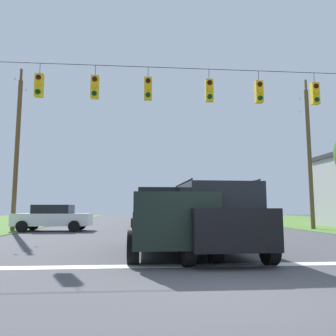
{
  "coord_description": "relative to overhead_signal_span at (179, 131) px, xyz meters",
  "views": [
    {
      "loc": [
        -1.59,
        -5.2,
        1.34
      ],
      "look_at": [
        -0.25,
        11.04,
        3.33
      ],
      "focal_mm": 34.9,
      "sensor_mm": 36.0,
      "label": 1
    }
  ],
  "objects": [
    {
      "name": "ground_plane",
      "position": [
        0.08,
        -7.79,
        -4.45
      ],
      "size": [
        120.0,
        120.0,
        0.0
      ],
      "primitive_type": "plane",
      "color": "#47474C"
    },
    {
      "name": "stop_bar_stripe",
      "position": [
        0.08,
        -5.23,
        -4.45
      ],
      "size": [
        15.55,
        0.45,
        0.01
      ],
      "primitive_type": "cube",
      "color": "white",
      "rests_on": "ground"
    },
    {
      "name": "lane_dash_0",
      "position": [
        0.08,
        0.77,
        -4.45
      ],
      "size": [
        2.5,
        0.15,
        0.01
      ],
      "primitive_type": "cube",
      "rotation": [
        0.0,
        0.0,
        1.57
      ],
      "color": "white",
      "rests_on": "ground"
    },
    {
      "name": "lane_dash_1",
      "position": [
        0.08,
        8.46,
        -4.45
      ],
      "size": [
        2.5,
        0.15,
        0.01
      ],
      "primitive_type": "cube",
      "rotation": [
        0.0,
        0.0,
        1.57
      ],
      "color": "white",
      "rests_on": "ground"
    },
    {
      "name": "lane_dash_2",
      "position": [
        0.08,
        13.54,
        -4.45
      ],
      "size": [
        2.5,
        0.15,
        0.01
      ],
      "primitive_type": "cube",
      "rotation": [
        0.0,
        0.0,
        1.57
      ],
      "color": "white",
      "rests_on": "ground"
    },
    {
      "name": "lane_dash_3",
      "position": [
        0.08,
        24.54,
        -4.45
      ],
      "size": [
        2.5,
        0.15,
        0.01
      ],
      "primitive_type": "cube",
      "rotation": [
        0.0,
        0.0,
        1.57
      ],
      "color": "white",
      "rests_on": "ground"
    },
    {
      "name": "overhead_signal_span",
      "position": [
        0.0,
        0.0,
        0.0
      ],
      "size": [
        18.87,
        0.31,
        7.66
      ],
      "color": "brown",
      "rests_on": "ground"
    },
    {
      "name": "pickup_truck",
      "position": [
        -0.66,
        -3.02,
        -3.49
      ],
      "size": [
        2.31,
        5.42,
        1.95
      ],
      "color": "black",
      "rests_on": "ground"
    },
    {
      "name": "suv_black",
      "position": [
        0.51,
        -3.76,
        -3.39
      ],
      "size": [
        2.33,
        4.86,
        2.05
      ],
      "color": "black",
      "rests_on": "ground"
    },
    {
      "name": "distant_car_crossing_white",
      "position": [
        -6.61,
        6.73,
        -3.66
      ],
      "size": [
        4.34,
        2.09,
        1.52
      ],
      "color": "silver",
      "rests_on": "ground"
    },
    {
      "name": "distant_car_oncoming",
      "position": [
        -1.11,
        8.72,
        -3.66
      ],
      "size": [
        2.21,
        4.39,
        1.52
      ],
      "color": "silver",
      "rests_on": "ground"
    },
    {
      "name": "distant_car_far_parked",
      "position": [
        5.99,
        13.06,
        -3.66
      ],
      "size": [
        2.08,
        4.33,
        1.52
      ],
      "color": "black",
      "rests_on": "ground"
    },
    {
      "name": "utility_pole_mid_right",
      "position": [
        9.35,
        7.06,
        0.46
      ],
      "size": [
        0.26,
        1.99,
        9.82
      ],
      "color": "brown",
      "rests_on": "ground"
    },
    {
      "name": "utility_pole_near_left",
      "position": [
        -9.08,
        7.28,
        0.39
      ],
      "size": [
        0.26,
        1.93,
        10.01
      ],
      "color": "brown",
      "rests_on": "ground"
    }
  ]
}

